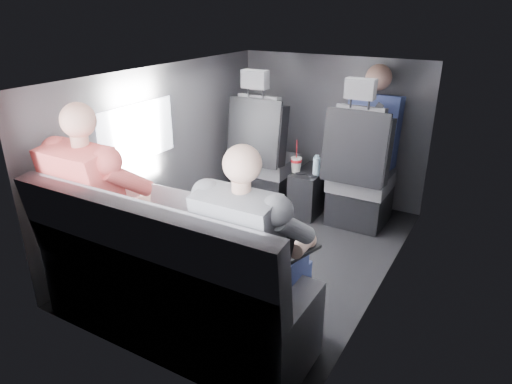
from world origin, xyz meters
The scene contains 20 objects.
floor centered at (0.00, 0.00, 0.00)m, with size 2.60×2.60×0.00m, color black.
ceiling centered at (0.00, 0.00, 1.35)m, with size 2.60×2.60×0.00m, color #B2B2AD.
panel_left centered at (-0.90, 0.00, 0.68)m, with size 0.02×2.60×1.35m, color #56565B.
panel_right centered at (0.90, 0.00, 0.68)m, with size 0.02×2.60×1.35m, color #56565B.
panel_front centered at (0.00, 1.30, 0.68)m, with size 1.80×0.02×1.35m, color #56565B.
panel_back centered at (0.00, -1.30, 0.68)m, with size 1.80×0.02×1.35m, color #56565B.
side_window centered at (-0.88, -0.30, 0.90)m, with size 0.02×0.75×0.42m, color white.
seatbelt centered at (0.45, 0.67, 0.80)m, with size 0.05×0.01×0.65m, color black.
front_seat_left centered at (-0.45, 0.84, 0.40)m, with size 0.52×0.58×1.26m.
front_seat_right centered at (0.45, 0.84, 0.40)m, with size 0.52×0.58×1.26m.
center_console centered at (0.00, 0.88, 0.20)m, with size 0.24×0.48×0.41m.
rear_bench centered at (0.00, -1.06, 0.31)m, with size 1.60×0.57×0.92m.
soda_cup centered at (-0.10, 0.77, 0.47)m, with size 0.10×0.10×0.29m.
water_bottle centered at (0.08, 0.79, 0.48)m, with size 0.06×0.06×0.18m.
laptop_white centered at (-0.55, -0.76, 0.63)m, with size 0.34×0.34×0.23m.
laptop_silver centered at (-0.05, -0.81, 0.63)m, with size 0.36×0.33×0.25m.
laptop_black centered at (0.51, -0.80, 0.64)m, with size 0.42×0.42×0.26m.
passenger_rear_left centered at (-0.54, -0.97, 0.66)m, with size 0.55×0.66×1.29m.
passenger_rear_right centered at (0.49, -0.97, 0.63)m, with size 0.50×0.62×1.22m.
passenger_front_right centered at (0.46, 1.10, 0.76)m, with size 0.43×0.43×0.90m.
Camera 1 is at (1.48, -2.67, 1.78)m, focal length 32.00 mm.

